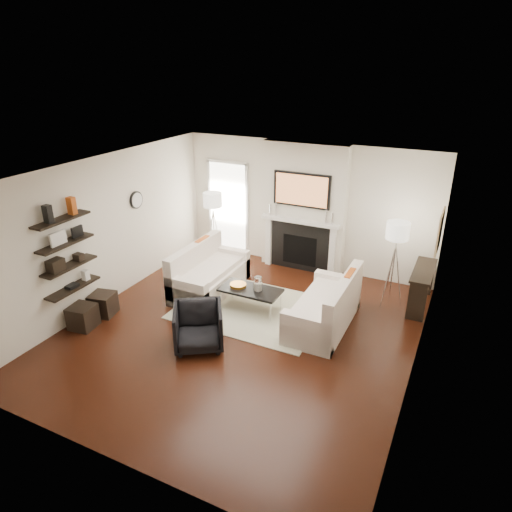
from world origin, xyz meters
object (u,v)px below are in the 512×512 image
at_px(coffee_table, 250,290).
at_px(lamp_left_shade, 213,200).
at_px(ottoman_near, 103,304).
at_px(armchair, 198,325).
at_px(lamp_right_shade, 398,231).
at_px(loveseat_left_base, 210,281).
at_px(loveseat_right_base, 323,314).

height_order(coffee_table, lamp_left_shade, lamp_left_shade).
bearing_deg(ottoman_near, armchair, -2.56).
bearing_deg(ottoman_near, coffee_table, 29.22).
height_order(lamp_left_shade, lamp_right_shade, same).
bearing_deg(lamp_left_shade, lamp_right_shade, -3.28).
relative_size(loveseat_left_base, ottoman_near, 4.50).
bearing_deg(loveseat_right_base, ottoman_near, -159.49).
bearing_deg(armchair, loveseat_left_base, 83.04).
bearing_deg(armchair, lamp_left_shade, 83.63).
bearing_deg(lamp_left_shade, loveseat_right_base, -26.20).
bearing_deg(loveseat_left_base, loveseat_right_base, -5.89).
bearing_deg(lamp_left_shade, ottoman_near, -102.29).
distance_m(loveseat_right_base, coffee_table, 1.36).
relative_size(loveseat_right_base, ottoman_near, 4.50).
bearing_deg(armchair, lamp_right_shade, 15.32).
relative_size(lamp_left_shade, lamp_right_shade, 1.00).
relative_size(coffee_table, ottoman_near, 2.75).
relative_size(loveseat_right_base, coffee_table, 1.64).
relative_size(loveseat_right_base, armchair, 2.35).
height_order(loveseat_right_base, lamp_right_shade, lamp_right_shade).
xyz_separation_m(loveseat_left_base, lamp_left_shade, (-0.63, 1.24, 1.24)).
height_order(armchair, ottoman_near, armchair).
distance_m(loveseat_right_base, ottoman_near, 3.89).
height_order(lamp_right_shade, ottoman_near, lamp_right_shade).
bearing_deg(lamp_right_shade, coffee_table, -148.95).
distance_m(loveseat_left_base, ottoman_near, 2.04).
xyz_separation_m(loveseat_left_base, loveseat_right_base, (2.39, -0.25, 0.00)).
xyz_separation_m(loveseat_left_base, lamp_right_shade, (3.27, 1.02, 1.24)).
relative_size(armchair, lamp_left_shade, 1.92).
bearing_deg(coffee_table, loveseat_left_base, 162.81).
xyz_separation_m(lamp_left_shade, ottoman_near, (-0.62, -2.85, -1.25)).
distance_m(coffee_table, lamp_right_shade, 2.80).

